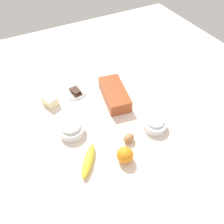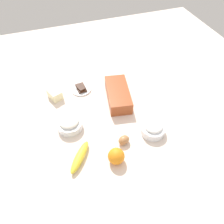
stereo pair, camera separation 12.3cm
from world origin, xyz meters
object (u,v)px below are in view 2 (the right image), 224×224
chocolate_plate (81,89)px  butter_block (55,94)px  orange_fruit (116,156)px  sugar_bowl (153,128)px  banana (80,157)px  loaf_pan (118,94)px  egg_near_butter (124,140)px  flour_bowl (69,123)px

chocolate_plate → butter_block: bearing=-83.7°
butter_block → orange_fruit: bearing=21.5°
sugar_bowl → banana: size_ratio=0.70×
chocolate_plate → banana: bearing=-14.0°
loaf_pan → egg_near_butter: loaf_pan is taller
sugar_bowl → orange_fruit: 0.27m
sugar_bowl → butter_block: bearing=-133.8°
sugar_bowl → banana: (0.04, -0.42, -0.01)m
orange_fruit → chocolate_plate: 0.57m
banana → butter_block: 0.48m
orange_fruit → chocolate_plate: (-0.56, -0.04, -0.03)m
butter_block → egg_near_butter: butter_block is taller
sugar_bowl → butter_block: (-0.44, -0.46, -0.00)m
flour_bowl → butter_block: flour_bowl is taller
sugar_bowl → chocolate_plate: bearing=-147.8°
orange_fruit → chocolate_plate: orange_fruit is taller
egg_near_butter → banana: bearing=-85.2°
orange_fruit → butter_block: bearing=-158.5°
flour_bowl → butter_block: size_ratio=1.56×
chocolate_plate → loaf_pan: bearing=51.3°
sugar_bowl → chocolate_plate: sugar_bowl is taller
loaf_pan → orange_fruit: size_ratio=3.62×
loaf_pan → egg_near_butter: 0.33m
butter_block → egg_near_butter: size_ratio=1.45×
butter_block → chocolate_plate: (-0.02, 0.17, -0.02)m
sugar_bowl → chocolate_plate: (-0.46, -0.29, -0.02)m
flour_bowl → chocolate_plate: flour_bowl is taller
loaf_pan → chocolate_plate: bearing=-118.3°
banana → butter_block: bearing=-174.4°
orange_fruit → egg_near_butter: orange_fruit is taller
orange_fruit → chocolate_plate: bearing=-175.6°
loaf_pan → chocolate_plate: (-0.16, -0.20, -0.03)m
butter_block → flour_bowl: bearing=8.7°
flour_bowl → egg_near_butter: (0.20, 0.25, -0.01)m
egg_near_butter → loaf_pan: bearing=166.1°
banana → chocolate_plate: banana is taller
flour_bowl → orange_fruit: bearing=31.7°
butter_block → chocolate_plate: size_ratio=0.69×
loaf_pan → egg_near_butter: (0.32, -0.08, -0.02)m
banana → orange_fruit: size_ratio=2.30×
loaf_pan → flour_bowl: 0.35m
orange_fruit → flour_bowl: bearing=-148.3°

